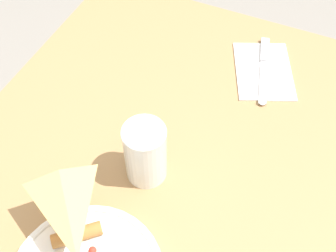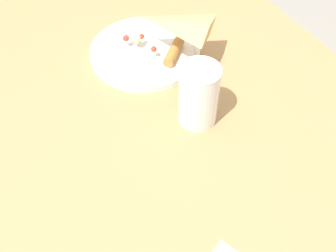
# 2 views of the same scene
# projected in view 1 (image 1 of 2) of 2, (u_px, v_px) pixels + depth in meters

# --- Properties ---
(dining_table) EXTENTS (1.15, 0.85, 0.74)m
(dining_table) POSITION_uv_depth(u_px,v_px,m) (157.00, 222.00, 0.85)
(dining_table) COLOR #A87F51
(dining_table) RESTS_ON ground_plane
(milk_glass) EXTENTS (0.08, 0.08, 0.13)m
(milk_glass) POSITION_uv_depth(u_px,v_px,m) (146.00, 155.00, 0.76)
(milk_glass) COLOR white
(milk_glass) RESTS_ON dining_table
(napkin_folded) EXTENTS (0.22, 0.19, 0.00)m
(napkin_folded) POSITION_uv_depth(u_px,v_px,m) (263.00, 71.00, 0.96)
(napkin_folded) COLOR white
(napkin_folded) RESTS_ON dining_table
(butter_knife) EXTENTS (0.21, 0.07, 0.01)m
(butter_knife) POSITION_uv_depth(u_px,v_px,m) (264.00, 66.00, 0.97)
(butter_knife) COLOR #B2B2B7
(butter_knife) RESTS_ON napkin_folded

